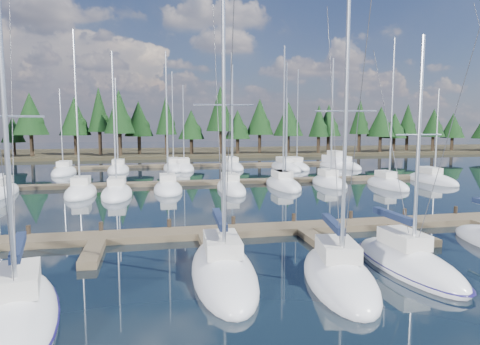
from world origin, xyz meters
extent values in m
plane|color=black|center=(0.00, 30.00, 0.00)|extent=(260.00, 260.00, 0.00)
cube|color=#312B1B|center=(0.00, 90.00, 0.30)|extent=(220.00, 30.00, 0.60)
cube|color=brown|center=(0.00, 18.00, 0.20)|extent=(44.00, 2.00, 0.40)
cube|color=brown|center=(-12.00, 15.00, 0.20)|extent=(0.90, 4.00, 0.40)
cube|color=brown|center=(-6.00, 15.00, 0.20)|extent=(0.90, 4.00, 0.40)
cube|color=brown|center=(0.00, 15.00, 0.20)|extent=(0.90, 4.00, 0.40)
cube|color=brown|center=(6.00, 15.00, 0.20)|extent=(0.90, 4.00, 0.40)
cylinder|color=#2E2319|center=(-16.00, 19.00, 0.45)|extent=(0.26, 0.26, 0.90)
cylinder|color=#2E2319|center=(-12.00, 19.00, 0.45)|extent=(0.26, 0.26, 0.90)
cylinder|color=#2E2319|center=(-8.00, 19.00, 0.45)|extent=(0.26, 0.26, 0.90)
cylinder|color=#2E2319|center=(-4.00, 19.00, 0.45)|extent=(0.26, 0.26, 0.90)
cylinder|color=#2E2319|center=(0.00, 19.00, 0.45)|extent=(0.26, 0.26, 0.90)
cylinder|color=#2E2319|center=(4.00, 19.00, 0.45)|extent=(0.26, 0.26, 0.90)
cylinder|color=#2E2319|center=(8.00, 19.00, 0.45)|extent=(0.26, 0.26, 0.90)
cylinder|color=#2E2319|center=(12.00, 19.00, 0.45)|extent=(0.26, 0.26, 0.90)
cube|color=brown|center=(0.00, 40.00, 0.20)|extent=(50.00, 1.80, 0.40)
cube|color=brown|center=(0.00, 60.00, 0.20)|extent=(46.00, 1.80, 0.40)
ellipsoid|color=silver|center=(-13.51, 8.08, 0.15)|extent=(4.13, 8.64, 1.90)
cube|color=beige|center=(-13.59, 8.49, 1.35)|extent=(1.89, 2.88, 0.70)
cylinder|color=silver|center=(-13.42, 7.67, 6.38)|extent=(0.19, 0.19, 10.76)
cylinder|color=silver|center=(-13.79, 9.46, 2.10)|extent=(0.85, 3.60, 0.12)
cube|color=#141E39|center=(-13.79, 9.46, 2.25)|extent=(1.04, 3.49, 0.30)
cylinder|color=silver|center=(-13.42, 7.67, 6.92)|extent=(2.24, 0.52, 0.07)
cylinder|color=#3F3F44|center=(-13.86, 9.83, 6.23)|extent=(0.92, 4.35, 11.07)
ellipsoid|color=#120D44|center=(-13.51, 8.08, 0.22)|extent=(4.30, 8.99, 0.18)
ellipsoid|color=silver|center=(-6.00, 10.95, 0.15)|extent=(3.26, 9.17, 1.90)
cube|color=beige|center=(-5.97, 11.40, 1.35)|extent=(1.67, 2.97, 0.70)
cylinder|color=silver|center=(-6.02, 10.50, 6.87)|extent=(0.17, 0.17, 11.74)
cylinder|color=silver|center=(-5.91, 12.48, 2.10)|extent=(0.34, 3.97, 0.12)
cube|color=#141E39|center=(-5.91, 12.48, 2.25)|extent=(0.56, 3.81, 0.30)
cylinder|color=silver|center=(-6.02, 10.50, 7.46)|extent=(2.48, 0.21, 0.07)
cylinder|color=#3F3F44|center=(-6.13, 8.56, 6.72)|extent=(0.25, 3.91, 12.05)
cylinder|color=#3F3F44|center=(-5.89, 12.89, 6.72)|extent=(0.30, 4.81, 12.05)
ellipsoid|color=silver|center=(-1.33, 9.24, 0.15)|extent=(4.10, 7.93, 1.90)
cube|color=beige|center=(-1.25, 9.61, 1.35)|extent=(1.92, 2.66, 0.70)
cylinder|color=silver|center=(-1.40, 8.87, 6.62)|extent=(0.19, 0.19, 11.25)
cylinder|color=silver|center=(-1.08, 10.50, 2.10)|extent=(0.75, 3.28, 0.12)
cube|color=#141E39|center=(-1.08, 10.50, 2.25)|extent=(0.95, 3.18, 0.30)
cylinder|color=silver|center=(-1.40, 8.87, 7.19)|extent=(2.41, 0.54, 0.07)
cylinder|color=#3F3F44|center=(-1.71, 7.28, 6.47)|extent=(0.66, 3.22, 11.56)
cylinder|color=#3F3F44|center=(-1.02, 10.84, 6.47)|extent=(0.80, 3.96, 11.56)
ellipsoid|color=silver|center=(2.52, 10.19, 0.15)|extent=(2.72, 7.62, 1.90)
cube|color=beige|center=(2.51, 10.56, 1.35)|extent=(1.44, 2.45, 0.70)
cylinder|color=silver|center=(2.53, 9.81, 5.74)|extent=(0.16, 0.16, 9.47)
cylinder|color=silver|center=(2.48, 11.47, 2.10)|extent=(0.22, 3.32, 0.12)
cube|color=#141E39|center=(2.48, 11.47, 2.25)|extent=(0.45, 3.18, 0.30)
cylinder|color=silver|center=(2.53, 9.81, 6.21)|extent=(2.25, 0.14, 0.07)
cylinder|color=#3F3F44|center=(2.58, 8.19, 5.59)|extent=(0.13, 3.27, 9.78)
cylinder|color=#3F3F44|center=(2.47, 11.81, 5.59)|extent=(0.15, 4.03, 9.78)
ellipsoid|color=#120D44|center=(2.52, 10.19, 0.22)|extent=(2.83, 7.92, 0.18)
cube|color=beige|center=(-23.12, 36.98, 1.35)|extent=(1.43, 2.76, 0.70)
ellipsoid|color=silver|center=(-15.60, 35.12, 0.15)|extent=(2.77, 7.36, 1.90)
cube|color=beige|center=(-15.60, 35.49, 1.35)|extent=(1.52, 2.36, 0.70)
cylinder|color=silver|center=(-15.60, 34.75, 8.06)|extent=(0.16, 0.16, 14.12)
ellipsoid|color=silver|center=(-12.22, 33.86, 0.15)|extent=(2.76, 8.07, 1.90)
cube|color=beige|center=(-12.22, 34.26, 1.35)|extent=(1.52, 2.58, 0.70)
cylinder|color=silver|center=(-12.22, 33.46, 7.07)|extent=(0.16, 0.16, 12.13)
ellipsoid|color=silver|center=(-7.44, 35.69, 0.15)|extent=(2.82, 7.25, 1.90)
cube|color=beige|center=(-7.44, 36.06, 1.35)|extent=(1.55, 2.32, 0.70)
cylinder|color=silver|center=(-7.44, 35.33, 7.29)|extent=(0.16, 0.16, 12.57)
ellipsoid|color=silver|center=(-1.19, 34.97, 0.15)|extent=(2.52, 8.64, 1.90)
cube|color=beige|center=(-1.19, 35.40, 1.35)|extent=(1.38, 2.77, 0.70)
cylinder|color=silver|center=(-1.19, 34.53, 7.27)|extent=(0.16, 0.16, 12.54)
ellipsoid|color=silver|center=(4.51, 36.09, 0.15)|extent=(2.46, 8.74, 1.90)
cube|color=beige|center=(4.51, 36.52, 1.35)|extent=(1.35, 2.80, 0.70)
cylinder|color=silver|center=(4.51, 35.65, 7.79)|extent=(0.16, 0.16, 13.58)
ellipsoid|color=silver|center=(4.83, 36.33, 0.15)|extent=(2.69, 8.15, 1.90)
cube|color=beige|center=(4.83, 36.74, 1.35)|extent=(1.48, 2.61, 0.70)
cylinder|color=silver|center=(4.83, 35.92, 6.97)|extent=(0.16, 0.16, 11.95)
ellipsoid|color=silver|center=(10.11, 36.62, 0.15)|extent=(2.81, 7.07, 1.90)
cube|color=beige|center=(10.11, 36.98, 1.35)|extent=(1.55, 2.26, 0.70)
cylinder|color=silver|center=(10.11, 36.27, 7.29)|extent=(0.16, 0.16, 12.58)
ellipsoid|color=silver|center=(15.53, 33.91, 0.15)|extent=(2.43, 7.34, 1.90)
cube|color=beige|center=(15.53, 34.28, 1.35)|extent=(1.34, 2.35, 0.70)
cylinder|color=silver|center=(15.53, 33.54, 8.20)|extent=(0.16, 0.16, 14.40)
ellipsoid|color=silver|center=(22.66, 36.35, 0.15)|extent=(2.60, 8.53, 1.90)
cube|color=beige|center=(22.66, 36.77, 1.35)|extent=(1.43, 2.73, 0.70)
cylinder|color=silver|center=(22.66, 35.92, 5.80)|extent=(0.16, 0.16, 9.61)
ellipsoid|color=silver|center=(-20.58, 53.81, 0.15)|extent=(2.89, 8.28, 1.90)
cube|color=beige|center=(-20.58, 54.23, 1.35)|extent=(1.59, 2.65, 0.70)
cylinder|color=silver|center=(-20.58, 53.40, 6.14)|extent=(0.16, 0.16, 10.27)
ellipsoid|color=silver|center=(-13.62, 55.36, 0.15)|extent=(2.92, 8.21, 1.90)
cube|color=beige|center=(-13.62, 55.77, 1.35)|extent=(1.61, 2.63, 0.70)
cylinder|color=silver|center=(-13.62, 54.95, 6.99)|extent=(0.16, 0.16, 11.97)
ellipsoid|color=silver|center=(-5.85, 56.58, 0.15)|extent=(2.89, 9.80, 1.90)
cube|color=beige|center=(-5.85, 57.07, 1.35)|extent=(1.59, 3.14, 0.70)
cylinder|color=silver|center=(-5.85, 56.09, 7.58)|extent=(0.16, 0.16, 13.16)
ellipsoid|color=silver|center=(-4.36, 55.97, 0.15)|extent=(2.88, 8.73, 1.90)
cube|color=beige|center=(-4.36, 56.41, 1.35)|extent=(1.58, 2.79, 0.70)
cylinder|color=silver|center=(-4.36, 55.54, 6.62)|extent=(0.16, 0.16, 11.24)
ellipsoid|color=silver|center=(3.00, 56.60, 0.15)|extent=(2.90, 10.02, 1.90)
cube|color=beige|center=(3.00, 57.11, 1.35)|extent=(1.59, 3.21, 0.70)
cylinder|color=silver|center=(3.00, 56.10, 8.18)|extent=(0.16, 0.16, 14.36)
ellipsoid|color=silver|center=(10.62, 53.95, 0.15)|extent=(2.99, 10.99, 1.90)
cube|color=beige|center=(10.62, 54.50, 1.35)|extent=(1.64, 3.52, 0.70)
cylinder|color=silver|center=(10.62, 53.40, 5.72)|extent=(0.16, 0.16, 9.43)
ellipsoid|color=silver|center=(12.39, 54.31, 0.15)|extent=(2.99, 8.76, 1.90)
cube|color=beige|center=(12.39, 54.75, 1.35)|extent=(1.64, 2.80, 0.70)
cylinder|color=silver|center=(12.39, 53.88, 7.81)|extent=(0.16, 0.16, 13.63)
ellipsoid|color=silver|center=(20.38, 54.57, 0.15)|extent=(2.75, 10.31, 1.90)
cube|color=beige|center=(20.38, 55.09, 1.35)|extent=(1.51, 3.30, 0.70)
cylinder|color=silver|center=(20.38, 54.06, 5.64)|extent=(0.16, 0.16, 9.27)
ellipsoid|color=silver|center=(19.14, 55.49, 0.10)|extent=(3.45, 8.51, 1.66)
cube|color=silver|center=(19.14, 55.49, 1.20)|extent=(2.45, 4.73, 1.11)
cube|color=beige|center=(19.18, 55.08, 2.12)|extent=(1.76, 3.03, 0.83)
cylinder|color=silver|center=(19.08, 56.32, 2.68)|extent=(0.09, 0.09, 1.48)
cylinder|color=black|center=(-35.21, 83.40, 1.88)|extent=(0.70, 0.70, 2.55)
cone|color=black|center=(-35.21, 83.40, 5.63)|extent=(4.39, 4.39, 4.96)
ellipsoid|color=black|center=(-34.71, 83.40, 4.50)|extent=(2.63, 2.63, 2.63)
cylinder|color=black|center=(-31.13, 80.20, 2.63)|extent=(0.70, 0.70, 4.06)
cone|color=black|center=(-31.13, 80.20, 8.61)|extent=(6.40, 6.40, 7.90)
ellipsoid|color=black|center=(-30.63, 80.20, 6.81)|extent=(3.84, 3.84, 3.84)
cylinder|color=black|center=(-23.75, 83.34, 2.54)|extent=(0.70, 0.70, 3.87)
cone|color=black|center=(-23.75, 83.34, 8.24)|extent=(6.08, 6.08, 7.53)
ellipsoid|color=black|center=(-23.25, 83.34, 6.52)|extent=(3.65, 3.65, 3.65)
cylinder|color=black|center=(-18.99, 82.51, 2.87)|extent=(0.70, 0.70, 4.55)
cone|color=black|center=(-18.99, 82.51, 9.56)|extent=(4.48, 4.48, 8.84)
ellipsoid|color=black|center=(-18.49, 82.51, 7.54)|extent=(2.69, 2.69, 2.69)
cylinder|color=black|center=(-14.88, 78.80, 2.74)|extent=(0.70, 0.70, 4.29)
cone|color=black|center=(-14.88, 78.80, 9.06)|extent=(5.82, 5.82, 8.34)
ellipsoid|color=black|center=(-14.38, 78.80, 7.15)|extent=(3.49, 3.49, 3.49)
cylinder|color=black|center=(-11.36, 82.39, 2.42)|extent=(0.70, 0.70, 3.64)
cone|color=black|center=(-11.36, 82.39, 7.78)|extent=(5.74, 5.74, 7.07)
ellipsoid|color=black|center=(-10.86, 82.39, 6.16)|extent=(3.44, 3.44, 3.44)
cylinder|color=black|center=(-5.93, 80.91, 2.60)|extent=(0.70, 0.70, 3.99)
cone|color=black|center=(-5.93, 80.91, 8.47)|extent=(4.22, 4.22, 7.76)
ellipsoid|color=black|center=(-5.43, 80.91, 6.70)|extent=(2.53, 2.53, 2.53)
cylinder|color=black|center=(-0.90, 80.86, 2.12)|extent=(0.70, 0.70, 3.04)
cone|color=black|center=(-0.90, 80.86, 6.60)|extent=(5.38, 5.38, 5.91)
ellipsoid|color=black|center=(-0.40, 80.86, 5.25)|extent=(3.23, 3.23, 3.23)
cylinder|color=black|center=(4.93, 79.48, 2.93)|extent=(0.70, 0.70, 4.66)
cone|color=black|center=(4.93, 79.48, 9.79)|extent=(5.84, 5.84, 9.06)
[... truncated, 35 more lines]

